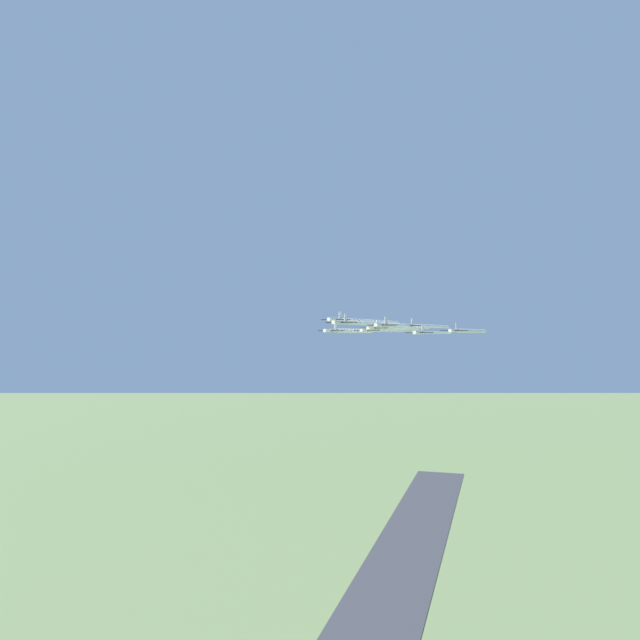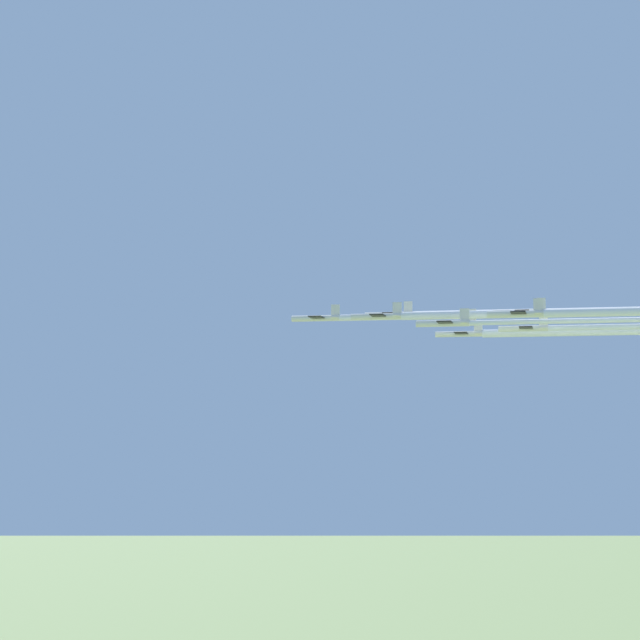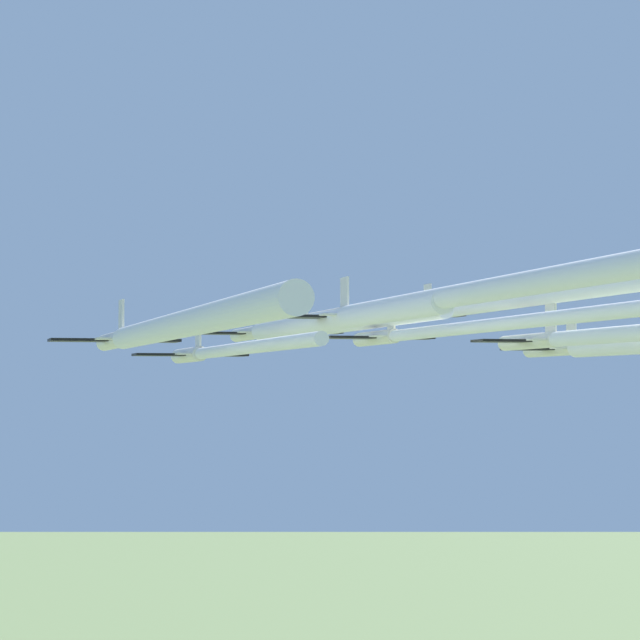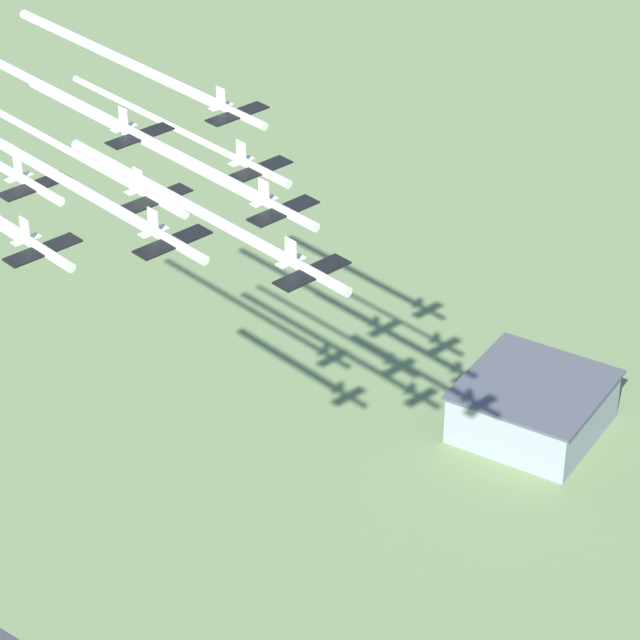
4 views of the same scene
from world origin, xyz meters
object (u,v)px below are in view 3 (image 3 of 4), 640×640
jet_6 (114,340)px  jet_8 (531,341)px  jet_5 (554,349)px  jet_4 (378,337)px  jet_3 (190,354)px  jet_7 (331,317)px  jet_0 (296,332)px  jet_1 (249,333)px  jet_2 (415,315)px

jet_6 → jet_8: 27.68m
jet_5 → jet_8: size_ratio=1.00×
jet_4 → jet_3: bearing=-180.0°
jet_6 → jet_8: jet_8 is taller
jet_4 → jet_7: (9.54, -9.76, 0.85)m
jet_4 → jet_5: (3.62, 13.36, -0.73)m
jet_3 → jet_6: size_ratio=1.00×
jet_3 → jet_8: size_ratio=1.00×
jet_4 → jet_8: jet_4 is taller
jet_0 → jet_4: bearing=-90.0°
jet_3 → jet_7: jet_7 is taller
jet_7 → jet_3: bearing=120.5°
jet_6 → jet_8: bearing=-0.0°
jet_4 → jet_7: bearing=-120.5°
jet_1 → jet_6: bearing=-120.5°
jet_0 → jet_2: size_ratio=1.00×
jet_2 → jet_8: (22.70, -6.16, -2.87)m
jet_0 → jet_8: bearing=-78.9°
jet_1 → jet_6: 27.33m
jet_2 → jet_6: bearing=-139.6°
jet_7 → jet_8: 13.91m
jet_3 → jet_8: jet_8 is taller
jet_4 → jet_7: 13.67m
jet_4 → jet_7: size_ratio=1.00×
jet_6 → jet_7: bearing=-0.0°
jet_1 → jet_8: size_ratio=1.00×
jet_0 → jet_2: jet_2 is taller
jet_6 → jet_7: size_ratio=1.00×
jet_4 → jet_5: bearing=0.0°
jet_1 → jet_2: (3.62, 13.36, 1.64)m
jet_3 → jet_0: bearing=59.5°
jet_3 → jet_6: 13.66m
jet_0 → jet_8: (35.87, -2.56, -1.82)m
jet_2 → jet_5: jet_2 is taller
jet_3 → jet_4: (3.62, 13.36, 1.33)m
jet_5 → jet_8: 13.65m
jet_2 → jet_0: bearing=120.5°
jet_3 → jet_4: jet_4 is taller
jet_7 → jet_8: jet_7 is taller
jet_1 → jet_6: jet_1 is taller
jet_1 → jet_2: bearing=-0.0°
jet_0 → jet_8: jet_0 is taller
jet_2 → jet_3: (5.92, -23.11, -3.64)m
jet_2 → jet_5: bearing=-59.5°
jet_3 → jet_7: bearing=-59.5°
jet_2 → jet_6: jet_2 is taller
jet_5 → jet_4: bearing=-180.0°
jet_0 → jet_5: size_ratio=1.00×
jet_4 → jet_6: 23.87m
jet_2 → jet_3: size_ratio=1.00×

